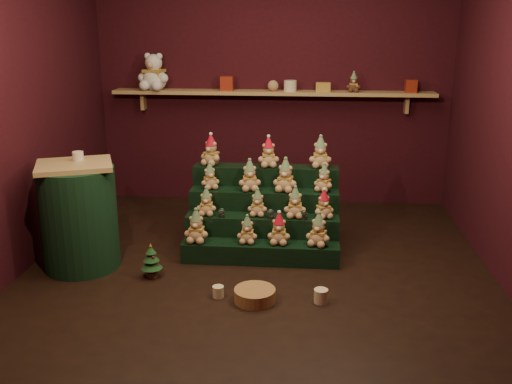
# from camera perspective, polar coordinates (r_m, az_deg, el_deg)

# --- Properties ---
(ground) EXTENTS (4.00, 4.00, 0.00)m
(ground) POSITION_cam_1_polar(r_m,az_deg,el_deg) (5.01, 0.19, -7.65)
(ground) COLOR black
(ground) RESTS_ON ground
(back_wall) EXTENTS (4.00, 0.10, 2.80)m
(back_wall) POSITION_cam_1_polar(r_m,az_deg,el_deg) (6.65, 1.72, 10.94)
(back_wall) COLOR black
(back_wall) RESTS_ON ground
(front_wall) EXTENTS (4.00, 0.10, 2.80)m
(front_wall) POSITION_cam_1_polar(r_m,az_deg,el_deg) (2.62, -3.57, 1.88)
(front_wall) COLOR black
(front_wall) RESTS_ON ground
(left_wall) EXTENTS (0.10, 4.00, 2.80)m
(left_wall) POSITION_cam_1_polar(r_m,az_deg,el_deg) (5.20, -23.14, 8.01)
(left_wall) COLOR black
(left_wall) RESTS_ON ground
(back_shelf) EXTENTS (3.60, 0.26, 0.24)m
(back_shelf) POSITION_cam_1_polar(r_m,az_deg,el_deg) (6.48, 1.62, 9.85)
(back_shelf) COLOR tan
(back_shelf) RESTS_ON ground
(riser_tier_front) EXTENTS (1.40, 0.22, 0.18)m
(riser_tier_front) POSITION_cam_1_polar(r_m,az_deg,el_deg) (5.11, 0.43, -6.08)
(riser_tier_front) COLOR black
(riser_tier_front) RESTS_ON ground
(riser_tier_midfront) EXTENTS (1.40, 0.22, 0.36)m
(riser_tier_midfront) POSITION_cam_1_polar(r_m,az_deg,el_deg) (5.28, 0.62, -4.26)
(riser_tier_midfront) COLOR black
(riser_tier_midfront) RESTS_ON ground
(riser_tier_midback) EXTENTS (1.40, 0.22, 0.54)m
(riser_tier_midback) POSITION_cam_1_polar(r_m,az_deg,el_deg) (5.45, 0.80, -2.55)
(riser_tier_midback) COLOR black
(riser_tier_midback) RESTS_ON ground
(riser_tier_back) EXTENTS (1.40, 0.22, 0.72)m
(riser_tier_back) POSITION_cam_1_polar(r_m,az_deg,el_deg) (5.63, 0.97, -0.95)
(riser_tier_back) COLOR black
(riser_tier_back) RESTS_ON ground
(teddy_0) EXTENTS (0.22, 0.20, 0.30)m
(teddy_0) POSITION_cam_1_polar(r_m,az_deg,el_deg) (5.08, -5.98, -3.39)
(teddy_0) COLOR tan
(teddy_0) RESTS_ON riser_tier_front
(teddy_1) EXTENTS (0.18, 0.16, 0.25)m
(teddy_1) POSITION_cam_1_polar(r_m,az_deg,el_deg) (5.04, -0.88, -3.76)
(teddy_1) COLOR tan
(teddy_1) RESTS_ON riser_tier_front
(teddy_2) EXTENTS (0.20, 0.19, 0.28)m
(teddy_2) POSITION_cam_1_polar(r_m,az_deg,el_deg) (5.02, 2.31, -3.68)
(teddy_2) COLOR tan
(teddy_2) RESTS_ON riser_tier_front
(teddy_3) EXTENTS (0.26, 0.25, 0.30)m
(teddy_3) POSITION_cam_1_polar(r_m,az_deg,el_deg) (5.00, 6.29, -3.74)
(teddy_3) COLOR tan
(teddy_3) RESTS_ON riser_tier_front
(teddy_4) EXTENTS (0.19, 0.17, 0.26)m
(teddy_4) POSITION_cam_1_polar(r_m,az_deg,el_deg) (5.22, -4.99, -0.96)
(teddy_4) COLOR tan
(teddy_4) RESTS_ON riser_tier_midfront
(teddy_5) EXTENTS (0.19, 0.17, 0.25)m
(teddy_5) POSITION_cam_1_polar(r_m,az_deg,el_deg) (5.19, 0.16, -1.05)
(teddy_5) COLOR tan
(teddy_5) RESTS_ON riser_tier_midfront
(teddy_6) EXTENTS (0.20, 0.18, 0.28)m
(teddy_6) POSITION_cam_1_polar(r_m,az_deg,el_deg) (5.15, 3.93, -1.03)
(teddy_6) COLOR tan
(teddy_6) RESTS_ON riser_tier_midfront
(teddy_7) EXTENTS (0.24, 0.23, 0.26)m
(teddy_7) POSITION_cam_1_polar(r_m,az_deg,el_deg) (5.16, 6.78, -1.23)
(teddy_7) COLOR tan
(teddy_7) RESTS_ON riser_tier_midfront
(teddy_8) EXTENTS (0.23, 0.22, 0.25)m
(teddy_8) POSITION_cam_1_polar(r_m,az_deg,el_deg) (5.40, -4.65, 1.60)
(teddy_8) COLOR tan
(teddy_8) RESTS_ON riser_tier_midback
(teddy_9) EXTENTS (0.24, 0.22, 0.29)m
(teddy_9) POSITION_cam_1_polar(r_m,az_deg,el_deg) (5.33, -0.64, 1.69)
(teddy_9) COLOR tan
(teddy_9) RESTS_ON riser_tier_midback
(teddy_10) EXTENTS (0.26, 0.24, 0.31)m
(teddy_10) POSITION_cam_1_polar(r_m,az_deg,el_deg) (5.30, 2.96, 1.70)
(teddy_10) COLOR tan
(teddy_10) RESTS_ON riser_tier_midback
(teddy_11) EXTENTS (0.24, 0.24, 0.26)m
(teddy_11) POSITION_cam_1_polar(r_m,az_deg,el_deg) (5.34, 6.83, 1.41)
(teddy_11) COLOR tan
(teddy_11) RESTS_ON riser_tier_midback
(teddy_12) EXTENTS (0.27, 0.26, 0.29)m
(teddy_12) POSITION_cam_1_polar(r_m,az_deg,el_deg) (5.56, -4.51, 4.18)
(teddy_12) COLOR tan
(teddy_12) RESTS_ON riser_tier_back
(teddy_13) EXTENTS (0.23, 0.21, 0.28)m
(teddy_13) POSITION_cam_1_polar(r_m,az_deg,el_deg) (5.48, 1.26, 4.00)
(teddy_13) COLOR tan
(teddy_13) RESTS_ON riser_tier_back
(teddy_14) EXTENTS (0.22, 0.20, 0.30)m
(teddy_14) POSITION_cam_1_polar(r_m,az_deg,el_deg) (5.49, 6.46, 4.00)
(teddy_14) COLOR tan
(teddy_14) RESTS_ON riser_tier_back
(snow_globe_a) EXTENTS (0.06, 0.06, 0.08)m
(snow_globe_a) POSITION_cam_1_polar(r_m,az_deg,el_deg) (5.18, -3.45, -2.08)
(snow_globe_a) COLOR black
(snow_globe_a) RESTS_ON riser_tier_midfront
(snow_globe_b) EXTENTS (0.07, 0.07, 0.09)m
(snow_globe_b) POSITION_cam_1_polar(r_m,az_deg,el_deg) (5.14, 1.46, -2.18)
(snow_globe_b) COLOR black
(snow_globe_b) RESTS_ON riser_tier_midfront
(snow_globe_c) EXTENTS (0.07, 0.07, 0.09)m
(snow_globe_c) POSITION_cam_1_polar(r_m,az_deg,el_deg) (5.13, 4.79, -2.27)
(snow_globe_c) COLOR black
(snow_globe_c) RESTS_ON riser_tier_midfront
(side_table) EXTENTS (0.75, 0.69, 0.93)m
(side_table) POSITION_cam_1_polar(r_m,az_deg,el_deg) (5.12, -17.30, -2.35)
(side_table) COLOR tan
(side_table) RESTS_ON ground
(table_ornament) EXTENTS (0.09, 0.09, 0.07)m
(table_ornament) POSITION_cam_1_polar(r_m,az_deg,el_deg) (5.08, -17.38, 3.46)
(table_ornament) COLOR beige
(table_ornament) RESTS_ON side_table
(mini_christmas_tree) EXTENTS (0.18, 0.18, 0.30)m
(mini_christmas_tree) POSITION_cam_1_polar(r_m,az_deg,el_deg) (4.88, -10.42, -6.76)
(mini_christmas_tree) COLOR #483119
(mini_christmas_tree) RESTS_ON ground
(mug_left) EXTENTS (0.09, 0.09, 0.09)m
(mug_left) POSITION_cam_1_polar(r_m,az_deg,el_deg) (4.52, -3.80, -9.91)
(mug_left) COLOR beige
(mug_left) RESTS_ON ground
(mug_right) EXTENTS (0.11, 0.11, 0.11)m
(mug_right) POSITION_cam_1_polar(r_m,az_deg,el_deg) (4.45, 6.51, -10.29)
(mug_right) COLOR beige
(mug_right) RESTS_ON ground
(wicker_basket) EXTENTS (0.37, 0.37, 0.10)m
(wicker_basket) POSITION_cam_1_polar(r_m,az_deg,el_deg) (4.45, -0.12, -10.27)
(wicker_basket) COLOR olive
(wicker_basket) RESTS_ON ground
(white_bear) EXTENTS (0.43, 0.40, 0.51)m
(white_bear) POSITION_cam_1_polar(r_m,az_deg,el_deg) (6.64, -10.18, 12.22)
(white_bear) COLOR white
(white_bear) RESTS_ON back_shelf
(brown_bear) EXTENTS (0.15, 0.14, 0.21)m
(brown_bear) POSITION_cam_1_polar(r_m,az_deg,el_deg) (6.44, 9.73, 10.77)
(brown_bear) COLOR #53311B
(brown_bear) RESTS_ON back_shelf
(gift_tin_red_a) EXTENTS (0.14, 0.14, 0.16)m
(gift_tin_red_a) POSITION_cam_1_polar(r_m,az_deg,el_deg) (6.50, -2.91, 10.79)
(gift_tin_red_a) COLOR maroon
(gift_tin_red_a) RESTS_ON back_shelf
(gift_tin_cream) EXTENTS (0.14, 0.14, 0.12)m
(gift_tin_cream) POSITION_cam_1_polar(r_m,az_deg,el_deg) (6.44, 3.44, 10.56)
(gift_tin_cream) COLOR beige
(gift_tin_cream) RESTS_ON back_shelf
(gift_tin_red_b) EXTENTS (0.12, 0.12, 0.14)m
(gift_tin_red_b) POSITION_cam_1_polar(r_m,az_deg,el_deg) (6.54, 15.22, 10.19)
(gift_tin_red_b) COLOR maroon
(gift_tin_red_b) RESTS_ON back_shelf
(shelf_plush_ball) EXTENTS (0.12, 0.12, 0.12)m
(shelf_plush_ball) POSITION_cam_1_polar(r_m,az_deg,el_deg) (6.45, 1.72, 10.58)
(shelf_plush_ball) COLOR tan
(shelf_plush_ball) RESTS_ON back_shelf
(scarf_gift_box) EXTENTS (0.16, 0.10, 0.10)m
(scarf_gift_box) POSITION_cam_1_polar(r_m,az_deg,el_deg) (6.44, 6.72, 10.38)
(scarf_gift_box) COLOR orange
(scarf_gift_box) RESTS_ON back_shelf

